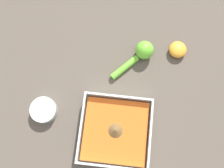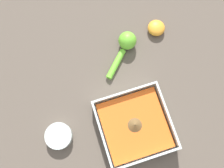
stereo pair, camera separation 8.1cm
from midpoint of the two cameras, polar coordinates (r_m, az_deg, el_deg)
ground_plane at (r=0.82m, az=-1.13°, el=-7.20°), size 4.00×4.00×0.00m
square_dish at (r=0.80m, az=2.04°, el=-9.64°), size 0.21×0.21×0.06m
spice_bowl at (r=0.82m, az=-14.23°, el=-11.50°), size 0.08×0.08×0.03m
lemon_squeezer at (r=0.85m, az=0.25°, el=8.03°), size 0.13×0.13×0.06m
lemon_half at (r=0.89m, az=7.08°, el=11.54°), size 0.06×0.06×0.03m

